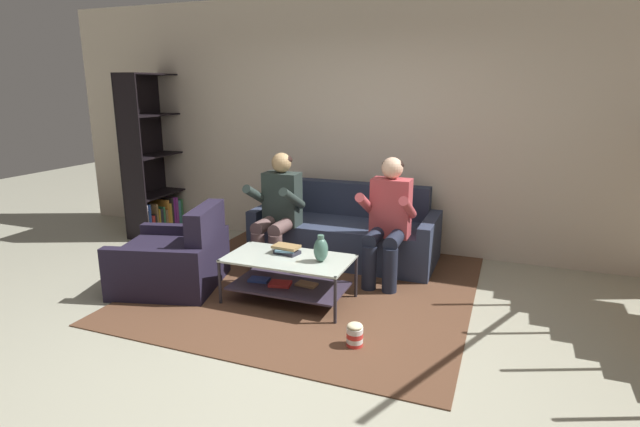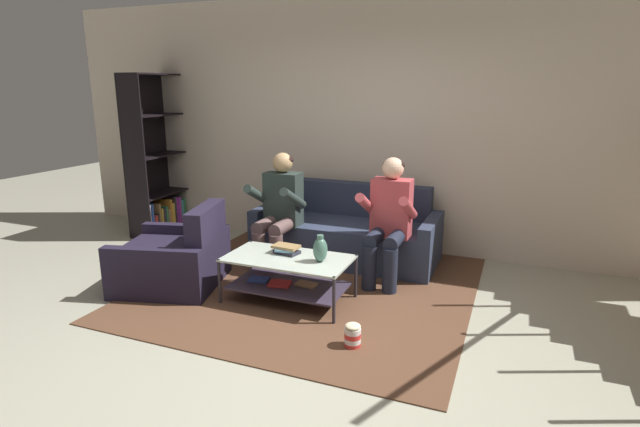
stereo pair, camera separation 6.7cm
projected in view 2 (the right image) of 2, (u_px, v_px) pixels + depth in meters
name	position (u px, v px, depth m)	size (l,w,h in m)	color
ground	(284.00, 335.00, 3.90)	(16.80, 16.80, 0.00)	#A7A58F
back_partition	(376.00, 125.00, 5.75)	(8.40, 0.12, 2.90)	beige
couch	(347.00, 234.00, 5.57)	(2.00, 0.86, 0.81)	#2F374F
person_seated_left	(279.00, 206.00, 5.24)	(0.50, 0.58, 1.21)	brown
person_seated_right	(389.00, 216.00, 4.81)	(0.50, 0.58, 1.22)	#1E2334
coffee_table	(288.00, 272.00, 4.45)	(1.11, 0.59, 0.41)	beige
area_rug	(316.00, 281.00, 4.97)	(3.02, 3.25, 0.01)	brown
vase	(320.00, 249.00, 4.29)	(0.13, 0.13, 0.24)	#456E5F
book_stack	(286.00, 249.00, 4.52)	(0.26, 0.18, 0.07)	#2A2A36
bookshelf	(157.00, 179.00, 6.55)	(0.36, 0.92, 2.04)	black
armchair	(175.00, 260.00, 4.81)	(1.11, 1.11, 0.80)	#201A2D
popcorn_tub	(353.00, 335.00, 3.69)	(0.12, 0.12, 0.19)	red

